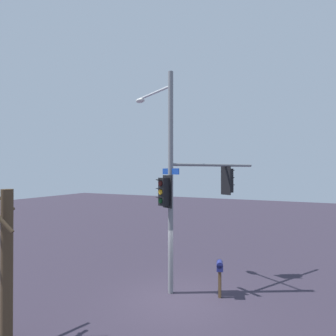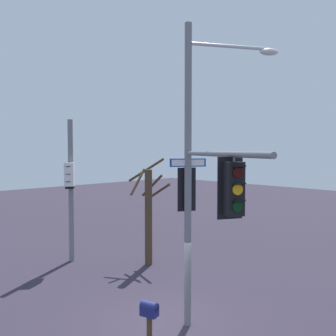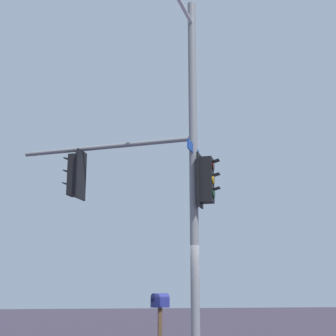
% 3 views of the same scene
% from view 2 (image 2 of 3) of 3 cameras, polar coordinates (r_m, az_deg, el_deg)
% --- Properties ---
extents(ground_plane, '(80.00, 80.00, 0.00)m').
position_cam_2_polar(ground_plane, '(11.57, -0.42, -23.88)').
color(ground_plane, '#312A38').
extents(main_signal_pole_assembly, '(5.03, 4.73, 8.86)m').
position_cam_2_polar(main_signal_pole_assembly, '(9.68, 5.46, 0.04)').
color(main_signal_pole_assembly, slate).
rests_on(main_signal_pole_assembly, ground).
extents(secondary_pole_assembly, '(0.67, 0.75, 6.64)m').
position_cam_2_polar(secondary_pole_assembly, '(16.93, -15.49, -2.40)').
color(secondary_pole_assembly, slate).
rests_on(secondary_pole_assembly, ground).
extents(mailbox, '(0.36, 0.49, 1.41)m').
position_cam_2_polar(mailbox, '(9.60, -3.03, -22.39)').
color(mailbox, '#4C3823').
rests_on(mailbox, ground).
extents(bare_tree_behind_pole, '(1.98, 1.94, 4.85)m').
position_cam_2_polar(bare_tree_behind_pole, '(16.22, -3.16, -7.04)').
color(bare_tree_behind_pole, '#473624').
rests_on(bare_tree_behind_pole, ground).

